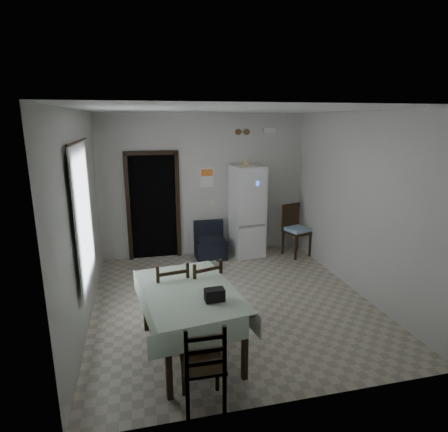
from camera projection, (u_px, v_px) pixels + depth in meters
The scene contains 25 objects.
ground at pixel (231, 300), 5.89m from camera, with size 4.50×4.50×0.00m, color #A39C85.
ceiling at pixel (232, 109), 5.17m from camera, with size 4.20×4.50×0.02m, color white, non-canonical shape.
wall_back at pixel (205, 186), 7.65m from camera, with size 4.20×0.02×2.90m, color beige, non-canonical shape.
wall_front at pixel (293, 268), 3.41m from camera, with size 4.20×0.02×2.90m, color beige, non-canonical shape.
wall_left at pixel (82, 220), 5.07m from camera, with size 0.02×4.50×2.90m, color beige, non-canonical shape.
wall_right at pixel (358, 204), 5.99m from camera, with size 0.02×4.50×2.90m, color beige, non-canonical shape.
doorway at pixel (153, 205), 7.71m from camera, with size 1.06×0.52×2.22m.
window_recess at pixel (75, 216), 4.84m from camera, with size 0.10×1.20×1.60m, color silver.
curtain at pixel (84, 216), 4.87m from camera, with size 0.02×1.45×1.85m, color silver.
curtain_rod at pixel (78, 142), 4.63m from camera, with size 0.02×0.02×1.60m, color black.
calendar at pixel (207, 177), 7.61m from camera, with size 0.28×0.02×0.40m, color white.
calendar_image at pixel (207, 173), 7.58m from camera, with size 0.24×0.01×0.14m, color orange.
light_switch at pixel (212, 202), 7.76m from camera, with size 0.08×0.02×0.12m, color beige.
vent_left at pixel (238, 132), 7.52m from camera, with size 0.12×0.12×0.03m, color brown.
vent_right at pixel (247, 132), 7.56m from camera, with size 0.12×0.12×0.03m, color brown.
emergency_light at pixel (269, 130), 7.64m from camera, with size 0.25×0.07×0.09m, color white.
fridge at pixel (247, 211), 7.66m from camera, with size 0.61×0.61×1.87m, color white, non-canonical shape.
tan_cone at pixel (246, 161), 7.40m from camera, with size 0.21×0.21×0.17m, color tan.
navy_seat at pixel (211, 241), 7.63m from camera, with size 0.61×0.59×0.74m, color black, non-canonical shape.
corner_chair at pixel (297, 231), 7.73m from camera, with size 0.46×0.46×1.07m, color black, non-canonical shape.
dining_table at pixel (190, 321), 4.49m from camera, with size 1.04×1.59×0.83m, color #B2C9AB, non-canonical shape.
black_bag at pixel (215, 295), 4.10m from camera, with size 0.21×0.13×0.14m, color black.
dining_chair_far_left at pixel (170, 297), 4.89m from camera, with size 0.44×0.44×1.03m, color black, non-canonical shape.
dining_chair_far_right at pixel (202, 293), 5.02m from camera, with size 0.44×0.44×1.02m, color black, non-canonical shape.
dining_chair_near_head at pixel (203, 363), 3.62m from camera, with size 0.41×0.41×0.96m, color black, non-canonical shape.
Camera 1 is at (-1.34, -5.20, 2.77)m, focal length 30.00 mm.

